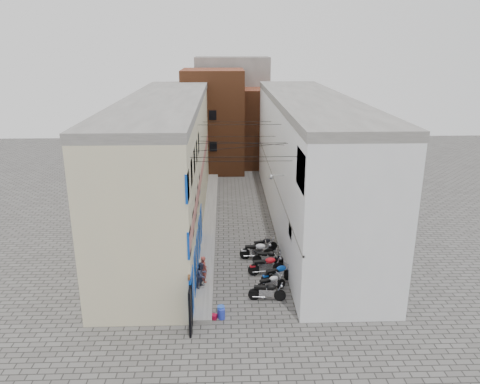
{
  "coord_description": "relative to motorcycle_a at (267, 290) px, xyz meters",
  "views": [
    {
      "loc": [
        -0.93,
        -18.78,
        12.5
      ],
      "look_at": [
        0.07,
        10.78,
        3.0
      ],
      "focal_mm": 35.0,
      "sensor_mm": 36.0,
      "label": 1
    }
  ],
  "objects": [
    {
      "name": "red_crate",
      "position": [
        -2.7,
        -1.59,
        -0.44
      ],
      "size": [
        0.42,
        0.37,
        0.22
      ],
      "primitive_type": "cube",
      "rotation": [
        0.0,
        0.0,
        -0.32
      ],
      "color": "maroon",
      "rests_on": "ground"
    },
    {
      "name": "motorcycle_f",
      "position": [
        -0.19,
        4.78,
        0.05
      ],
      "size": [
        2.09,
        0.71,
        1.2
      ],
      "primitive_type": null,
      "rotation": [
        0.0,
        0.0,
        -1.6
      ],
      "color": "silver",
      "rests_on": "ground"
    },
    {
      "name": "motorcycle_a",
      "position": [
        0.0,
        0.0,
        0.0
      ],
      "size": [
        1.97,
        0.83,
        1.11
      ],
      "primitive_type": null,
      "rotation": [
        0.0,
        0.0,
        -1.69
      ],
      "color": "black",
      "rests_on": "ground"
    },
    {
      "name": "building_right",
      "position": [
        3.85,
        10.91,
        3.95
      ],
      "size": [
        5.94,
        26.0,
        9.0
      ],
      "color": "silver",
      "rests_on": "ground"
    },
    {
      "name": "motorcycle_c",
      "position": [
        0.75,
        1.84,
        0.02
      ],
      "size": [
        2.09,
        1.35,
        1.16
      ],
      "primitive_type": null,
      "rotation": [
        0.0,
        0.0,
        -1.18
      ],
      "color": "#0C46B8",
      "rests_on": "ground"
    },
    {
      "name": "motorcycle_b",
      "position": [
        0.26,
        0.93,
        -0.05
      ],
      "size": [
        1.82,
        1.14,
        1.01
      ],
      "primitive_type": null,
      "rotation": [
        0.0,
        0.0,
        -1.2
      ],
      "color": "#B3B2B7",
      "rests_on": "ground"
    },
    {
      "name": "motorcycle_e",
      "position": [
        0.42,
        3.94,
        -0.03
      ],
      "size": [
        1.88,
        0.79,
        1.06
      ],
      "primitive_type": null,
      "rotation": [
        0.0,
        0.0,
        -1.69
      ],
      "color": "black",
      "rests_on": "ground"
    },
    {
      "name": "person_b",
      "position": [
        -3.33,
        1.04,
        0.39
      ],
      "size": [
        0.82,
        0.86,
        1.39
      ],
      "primitive_type": "imported",
      "rotation": [
        0.0,
        0.0,
        0.95
      ],
      "color": "#313449",
      "rests_on": "plinth"
    },
    {
      "name": "far_shopfront",
      "position": [
        -1.15,
        23.11,
        0.65
      ],
      "size": [
        2.0,
        0.3,
        2.4
      ],
      "primitive_type": "cube",
      "color": "black",
      "rests_on": "ground"
    },
    {
      "name": "building_left",
      "position": [
        -6.13,
        10.86,
        3.94
      ],
      "size": [
        5.1,
        27.0,
        9.0
      ],
      "color": "beige",
      "rests_on": "ground"
    },
    {
      "name": "overhead_wires",
      "position": [
        -1.15,
        5.56,
        6.57
      ],
      "size": [
        5.8,
        13.02,
        1.32
      ],
      "color": "black",
      "rests_on": "ground"
    },
    {
      "name": "motorcycle_d",
      "position": [
        0.22,
        2.8,
        0.05
      ],
      "size": [
        2.18,
        0.97,
        1.22
      ],
      "primitive_type": null,
      "rotation": [
        0.0,
        0.0,
        -1.42
      ],
      "color": "#AB0C15",
      "rests_on": "ground"
    },
    {
      "name": "plinth",
      "position": [
        -3.2,
        10.91,
        -0.43
      ],
      "size": [
        0.9,
        26.0,
        0.25
      ],
      "primitive_type": "cube",
      "color": "slate",
      "rests_on": "ground"
    },
    {
      "name": "motorcycle_g",
      "position": [
        0.3,
        5.76,
        -0.03
      ],
      "size": [
        1.9,
        1.09,
        1.05
      ],
      "primitive_type": null,
      "rotation": [
        0.0,
        0.0,
        -1.26
      ],
      "color": "black",
      "rests_on": "ground"
    },
    {
      "name": "water_jug_near",
      "position": [
        -2.29,
        -1.59,
        -0.3
      ],
      "size": [
        0.39,
        0.39,
        0.51
      ],
      "primitive_type": "cylinder",
      "rotation": [
        0.0,
        0.0,
        0.2
      ],
      "color": "#2537B9",
      "rests_on": "ground"
    },
    {
      "name": "building_far_brick_left",
      "position": [
        -3.15,
        25.91,
        4.45
      ],
      "size": [
        6.0,
        6.0,
        10.0
      ],
      "primitive_type": "cube",
      "color": "brown",
      "rests_on": "ground"
    },
    {
      "name": "building_far_brick_right",
      "position": [
        1.85,
        27.91,
        3.45
      ],
      "size": [
        5.0,
        6.0,
        8.0
      ],
      "primitive_type": "cube",
      "color": "brown",
      "rests_on": "ground"
    },
    {
      "name": "ground",
      "position": [
        -1.15,
        -2.09,
        -0.55
      ],
      "size": [
        90.0,
        90.0,
        0.0
      ],
      "primitive_type": "plane",
      "color": "#555350",
      "rests_on": "ground"
    },
    {
      "name": "building_far_concrete",
      "position": [
        -1.15,
        31.91,
        4.95
      ],
      "size": [
        8.0,
        5.0,
        11.0
      ],
      "primitive_type": "cube",
      "color": "slate",
      "rests_on": "ground"
    },
    {
      "name": "water_jug_far",
      "position": [
        -2.32,
        -1.42,
        -0.27
      ],
      "size": [
        0.43,
        0.43,
        0.56
      ],
      "primitive_type": "cylinder",
      "rotation": [
        0.0,
        0.0,
        -0.24
      ],
      "color": "blue",
      "rests_on": "ground"
    },
    {
      "name": "person_a",
      "position": [
        -3.24,
        1.61,
        0.43
      ],
      "size": [
        0.57,
        0.64,
        1.47
      ],
      "primitive_type": "imported",
      "rotation": [
        0.0,
        0.0,
        2.08
      ],
      "color": "#983E37",
      "rests_on": "plinth"
    }
  ]
}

